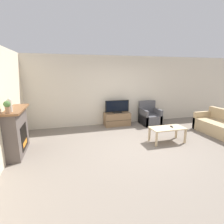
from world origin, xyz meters
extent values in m
plane|color=slate|center=(0.00, 0.00, 0.00)|extent=(24.00, 24.00, 0.00)
cube|color=beige|center=(0.00, 2.46, 1.35)|extent=(12.00, 0.06, 2.70)
cube|color=#564C47|center=(-3.37, 0.51, 0.57)|extent=(0.31, 1.20, 1.15)
cube|color=black|center=(-3.21, 0.51, 0.44)|extent=(0.01, 0.66, 0.63)
cube|color=orange|center=(-3.21, 0.51, 0.26)|extent=(0.01, 0.46, 0.13)
cube|color=brown|center=(-3.34, 0.51, 1.17)|extent=(0.43, 1.32, 0.05)
cylinder|color=beige|center=(-3.35, 0.12, 1.34)|extent=(0.11, 0.11, 0.28)
sphere|color=beige|center=(-3.35, 0.12, 1.48)|extent=(0.06, 0.06, 0.06)
cylinder|color=#936B4C|center=(-3.35, -0.05, 1.27)|extent=(0.10, 0.10, 0.15)
sphere|color=#477038|center=(-3.35, -0.05, 1.41)|extent=(0.14, 0.14, 0.14)
cube|color=brown|center=(-0.16, 2.15, 0.26)|extent=(1.01, 0.48, 0.51)
cube|color=black|center=(-0.16, 1.91, 0.26)|extent=(0.99, 0.01, 0.01)
cube|color=black|center=(-0.16, 2.15, 0.53)|extent=(0.33, 0.18, 0.04)
cube|color=black|center=(-0.16, 2.15, 0.78)|extent=(0.96, 0.03, 0.45)
cube|color=black|center=(-0.16, 2.14, 0.78)|extent=(0.88, 0.01, 0.41)
cube|color=#4C4C51|center=(1.16, 1.92, 0.20)|extent=(0.70, 0.76, 0.40)
cube|color=#4C4C51|center=(1.16, 2.23, 0.66)|extent=(0.70, 0.14, 0.52)
cube|color=#4C4C51|center=(0.86, 1.92, 0.32)|extent=(0.10, 0.76, 0.63)
cube|color=#4C4C51|center=(1.46, 1.92, 0.32)|extent=(0.10, 0.76, 0.63)
cube|color=#CCB289|center=(0.79, 0.11, 0.44)|extent=(1.04, 0.51, 0.03)
cube|color=#CCB289|center=(0.31, -0.11, 0.21)|extent=(0.05, 0.05, 0.43)
cube|color=#CCB289|center=(1.27, -0.11, 0.21)|extent=(0.05, 0.05, 0.43)
cube|color=#CCB289|center=(0.31, 0.33, 0.21)|extent=(0.05, 0.05, 0.43)
cube|color=#CCB289|center=(1.27, 0.33, 0.21)|extent=(0.05, 0.05, 0.43)
cube|color=black|center=(0.94, 0.14, 0.47)|extent=(0.07, 0.15, 0.02)
cube|color=tan|center=(2.89, 0.97, 0.32)|extent=(0.85, 0.11, 0.64)
camera|label=1|loc=(-2.16, -4.24, 2.09)|focal=28.00mm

